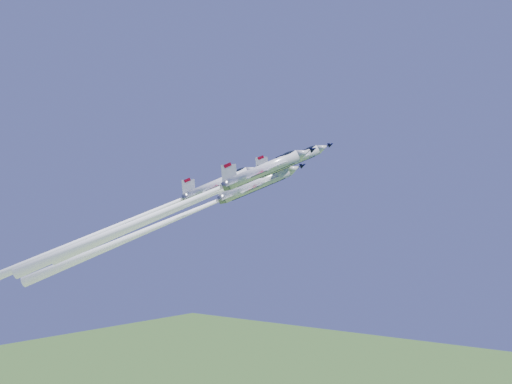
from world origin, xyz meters
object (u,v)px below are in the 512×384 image
Objects in this scene: jet_lead at (202,198)px; jet_slot at (127,222)px; jet_right at (176,207)px; jet_left at (174,219)px.

jet_slot is (-5.78, -11.08, -4.07)m from jet_lead.
jet_right is (3.33, -9.37, -1.77)m from jet_lead.
jet_left is (-6.54, -0.06, -3.44)m from jet_lead.
jet_left is 1.03× the size of jet_slot.
jet_slot is (0.76, -11.03, -0.63)m from jet_left.
jet_slot is at bearing -68.34° from jet_lead.
jet_right is (9.86, -9.31, 1.67)m from jet_left.
jet_lead is at bearing 111.66° from jet_slot.
jet_right is 9.55m from jet_slot.
jet_lead is at bearing 49.70° from jet_left.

